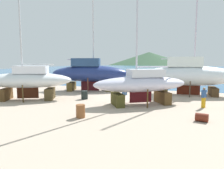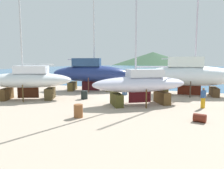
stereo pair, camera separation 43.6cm
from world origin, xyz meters
name	(u,v)px [view 1 (the left image)]	position (x,y,z in m)	size (l,w,h in m)	color
ground_plane	(109,103)	(0.00, -4.13, 0.00)	(40.79, 40.79, 0.00)	tan
sea_water	(169,70)	(0.00, 62.59, 0.00)	(136.85, 113.05, 0.01)	#316393
headland_hill	(149,64)	(-28.26, 183.28, 0.00)	(142.30, 142.30, 22.79)	#314E36
sailboat_small_center	(141,84)	(2.88, -3.56, 1.88)	(8.72, 7.10, 14.85)	#46421B
sailboat_large_starboard	(90,73)	(-5.25, 2.76, 2.30)	(10.31, 5.77, 14.77)	brown
sailboat_mid_port	(28,80)	(-8.36, -5.07, 2.00)	(9.12, 6.16, 15.22)	#52371C
sailboat_far_slipway	(188,75)	(6.87, 3.59, 2.31)	(10.77, 4.16, 16.98)	#4A341D
worker	(204,97)	(8.10, -3.14, 0.89)	(0.43, 0.50, 1.72)	orange
barrel_by_slipway	(81,111)	(-0.18, -9.30, 0.46)	(0.63, 0.63, 0.92)	brown
barrel_rust_near	(85,95)	(-3.09, -2.98, 0.43)	(0.68, 0.68, 0.86)	#1F2725
barrel_tipped_left	(125,91)	(0.05, 0.85, 0.47)	(0.60, 0.60, 0.94)	#355073
barrel_blue_faded	(202,117)	(7.72, -7.49, 0.27)	(0.54, 0.54, 0.78)	maroon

